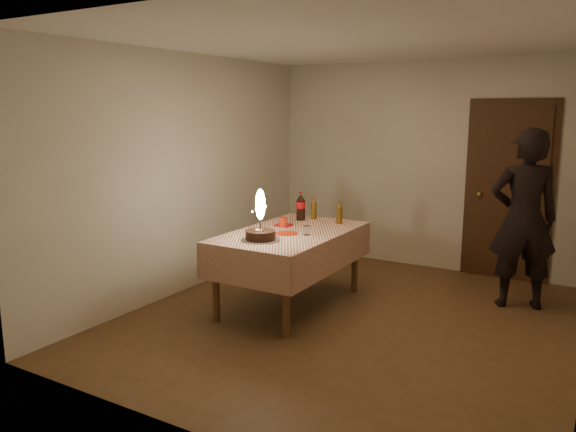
% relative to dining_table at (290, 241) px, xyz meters
% --- Properties ---
extents(ground, '(4.00, 4.50, 0.01)m').
position_rel_dining_table_xyz_m(ground, '(0.72, -0.08, -0.68)').
color(ground, brown).
rests_on(ground, ground).
extents(room_shell, '(4.04, 4.54, 2.62)m').
position_rel_dining_table_xyz_m(room_shell, '(0.75, -0.01, 0.97)').
color(room_shell, beige).
rests_on(room_shell, ground).
extents(dining_table, '(1.02, 1.72, 0.78)m').
position_rel_dining_table_xyz_m(dining_table, '(0.00, 0.00, 0.00)').
color(dining_table, brown).
rests_on(dining_table, ground).
extents(birthday_cake, '(0.36, 0.36, 0.49)m').
position_rel_dining_table_xyz_m(birthday_cake, '(-0.05, -0.48, 0.22)').
color(birthday_cake, white).
rests_on(birthday_cake, dining_table).
extents(red_plate, '(0.22, 0.22, 0.01)m').
position_rel_dining_table_xyz_m(red_plate, '(0.02, -0.11, 0.11)').
color(red_plate, red).
rests_on(red_plate, dining_table).
extents(red_cup, '(0.08, 0.08, 0.10)m').
position_rel_dining_table_xyz_m(red_cup, '(-0.18, 0.15, 0.15)').
color(red_cup, red).
rests_on(red_cup, dining_table).
extents(clear_cup, '(0.07, 0.07, 0.09)m').
position_rel_dining_table_xyz_m(clear_cup, '(0.21, -0.05, 0.15)').
color(clear_cup, white).
rests_on(clear_cup, dining_table).
extents(napkin_stack, '(0.15, 0.15, 0.02)m').
position_rel_dining_table_xyz_m(napkin_stack, '(-0.20, 0.19, 0.11)').
color(napkin_stack, '#A71316').
rests_on(napkin_stack, dining_table).
extents(cola_bottle, '(0.10, 0.10, 0.32)m').
position_rel_dining_table_xyz_m(cola_bottle, '(-0.20, 0.57, 0.26)').
color(cola_bottle, black).
rests_on(cola_bottle, dining_table).
extents(amber_bottle_left, '(0.06, 0.06, 0.25)m').
position_rel_dining_table_xyz_m(amber_bottle_left, '(-0.11, 0.70, 0.22)').
color(amber_bottle_left, '#5A3D0F').
rests_on(amber_bottle_left, dining_table).
extents(amber_bottle_right, '(0.06, 0.06, 0.25)m').
position_rel_dining_table_xyz_m(amber_bottle_right, '(0.25, 0.62, 0.22)').
color(amber_bottle_right, '#5A3D0F').
rests_on(amber_bottle_right, dining_table).
extents(photographer, '(0.78, 0.66, 1.83)m').
position_rel_dining_table_xyz_m(photographer, '(2.03, 1.17, 0.24)').
color(photographer, black).
rests_on(photographer, ground).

